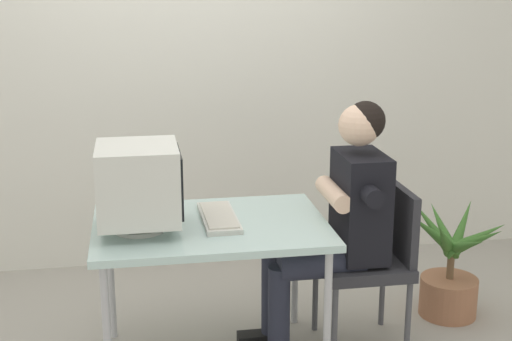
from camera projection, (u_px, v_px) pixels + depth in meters
wall_back at (231, 35)px, 4.60m from camera, size 8.00×0.10×3.00m
desk at (211, 234)px, 3.43m from camera, size 1.11×0.79×0.73m
crt_monitor at (139, 184)px, 3.27m from camera, size 0.38×0.40×0.40m
keyboard at (219, 217)px, 3.46m from camera, size 0.17×0.45×0.03m
office_chair at (373, 255)px, 3.65m from camera, size 0.44×0.44×0.84m
person_seated at (338, 218)px, 3.56m from camera, size 0.72×0.56×1.29m
potted_plant at (451, 269)px, 4.02m from camera, size 0.61×0.62×0.66m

